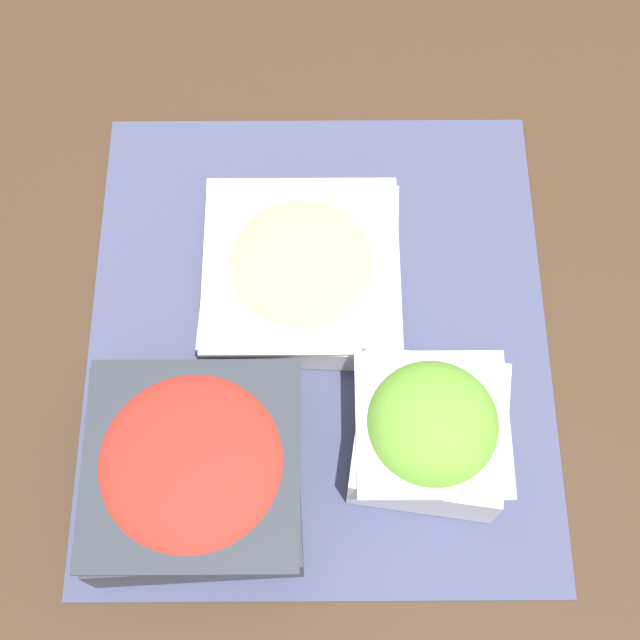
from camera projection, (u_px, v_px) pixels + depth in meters
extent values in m
plane|color=#422D1E|center=(320.00, 334.00, 0.84)|extent=(3.00, 3.00, 0.00)
cube|color=#474C70|center=(320.00, 333.00, 0.83)|extent=(0.48, 0.43, 0.00)
cube|color=silver|center=(303.00, 273.00, 0.84)|extent=(0.19, 0.19, 0.04)
cube|color=silver|center=(303.00, 263.00, 0.82)|extent=(0.18, 0.18, 0.00)
ellipsoid|color=#A8CC7F|center=(303.00, 264.00, 0.82)|extent=(0.14, 0.14, 0.02)
cube|color=#333842|center=(198.00, 472.00, 0.75)|extent=(0.18, 0.18, 0.06)
cube|color=#333842|center=(193.00, 462.00, 0.72)|extent=(0.18, 0.18, 0.00)
ellipsoid|color=red|center=(193.00, 463.00, 0.72)|extent=(0.15, 0.15, 0.03)
cube|color=white|center=(430.00, 434.00, 0.76)|extent=(0.14, 0.14, 0.06)
cube|color=white|center=(435.00, 423.00, 0.73)|extent=(0.13, 0.13, 0.00)
ellipsoid|color=#6BAD38|center=(434.00, 424.00, 0.74)|extent=(0.11, 0.11, 0.06)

